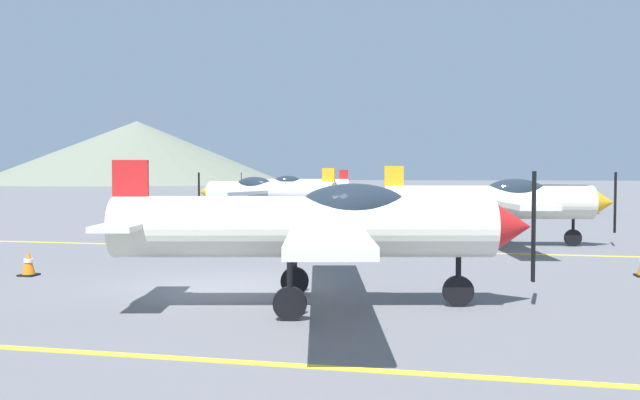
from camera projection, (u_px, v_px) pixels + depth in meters
ground_plane at (218, 290)px, 12.65m from camera, size 400.00×400.00×0.00m
apron_line_near at (92, 353)px, 8.24m from camera, size 80.00×0.16×0.01m
apron_line_far at (302, 249)px, 19.60m from camera, size 80.00×0.16×0.01m
airplane_near at (320, 224)px, 11.06m from camera, size 7.40×8.44×2.53m
airplane_mid at (497, 201)px, 20.31m from camera, size 7.39×8.46×2.53m
airplane_far at (265, 192)px, 30.53m from camera, size 7.39×8.45×2.53m
airplane_back at (296, 186)px, 43.54m from camera, size 7.40×8.41×2.53m
car_sedan at (560, 198)px, 38.05m from camera, size 4.05×4.51×1.62m
traffic_cone_front at (29, 263)px, 14.45m from camera, size 0.36×0.36×0.59m
hill_left at (137, 152)px, 144.64m from camera, size 67.67×67.67×13.98m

